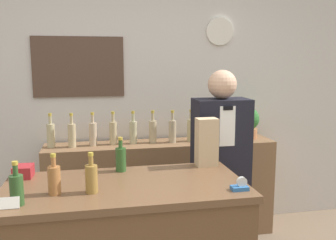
{
  "coord_description": "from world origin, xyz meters",
  "views": [
    {
      "loc": [
        -0.44,
        -1.57,
        1.67
      ],
      "look_at": [
        0.11,
        1.1,
        1.23
      ],
      "focal_mm": 40.0,
      "sensor_mm": 36.0,
      "label": 1
    }
  ],
  "objects": [
    {
      "name": "shelf_bottle_5",
      "position": [
        0.1,
        1.76,
        1.02
      ],
      "size": [
        0.07,
        0.07,
        0.3
      ],
      "color": "tan",
      "rests_on": "back_shelf"
    },
    {
      "name": "shelf_bottle_2",
      "position": [
        -0.44,
        1.76,
        1.02
      ],
      "size": [
        0.07,
        0.07,
        0.3
      ],
      "color": "tan",
      "rests_on": "back_shelf"
    },
    {
      "name": "shelf_bottle_7",
      "position": [
        0.46,
        1.75,
        1.02
      ],
      "size": [
        0.07,
        0.07,
        0.3
      ],
      "color": "tan",
      "rests_on": "back_shelf"
    },
    {
      "name": "price_card_left",
      "position": [
        -0.84,
        0.22,
        1.0
      ],
      "size": [
        0.09,
        0.02,
        0.06
      ],
      "color": "white",
      "rests_on": "display_counter"
    },
    {
      "name": "potted_plant",
      "position": [
        1.04,
        1.78,
        1.06
      ],
      "size": [
        0.22,
        0.22,
        0.3
      ],
      "color": "#B27047",
      "rests_on": "back_shelf"
    },
    {
      "name": "paper_bag",
      "position": [
        0.29,
        0.72,
        1.13
      ],
      "size": [
        0.14,
        0.1,
        0.32
      ],
      "color": "tan",
      "rests_on": "display_counter"
    },
    {
      "name": "shelf_bottle_8",
      "position": [
        0.64,
        1.74,
        1.02
      ],
      "size": [
        0.07,
        0.07,
        0.3
      ],
      "color": "tan",
      "rests_on": "back_shelf"
    },
    {
      "name": "shelf_bottle_0",
      "position": [
        -0.8,
        1.77,
        1.02
      ],
      "size": [
        0.07,
        0.07,
        0.3
      ],
      "color": "tan",
      "rests_on": "back_shelf"
    },
    {
      "name": "counter_bottle_0",
      "position": [
        -0.81,
        0.26,
        1.06
      ],
      "size": [
        0.07,
        0.07,
        0.22
      ],
      "color": "#2A4C23",
      "rests_on": "display_counter"
    },
    {
      "name": "counter_bottle_1",
      "position": [
        -0.65,
        0.37,
        1.06
      ],
      "size": [
        0.07,
        0.07,
        0.22
      ],
      "color": "#A56938",
      "rests_on": "display_counter"
    },
    {
      "name": "shelf_bottle_4",
      "position": [
        -0.08,
        1.76,
        1.02
      ],
      "size": [
        0.07,
        0.07,
        0.3
      ],
      "color": "#B5AF85",
      "rests_on": "back_shelf"
    },
    {
      "name": "shelf_bottle_3",
      "position": [
        -0.26,
        1.77,
        1.02
      ],
      "size": [
        0.07,
        0.07,
        0.3
      ],
      "color": "tan",
      "rests_on": "back_shelf"
    },
    {
      "name": "counter_bottle_3",
      "position": [
        -0.27,
        0.71,
        1.06
      ],
      "size": [
        0.07,
        0.07,
        0.22
      ],
      "color": "#2D5626",
      "rests_on": "display_counter"
    },
    {
      "name": "counter_bottle_2",
      "position": [
        -0.46,
        0.36,
        1.06
      ],
      "size": [
        0.07,
        0.07,
        0.22
      ],
      "color": "olive",
      "rests_on": "display_counter"
    },
    {
      "name": "back_shelf",
      "position": [
        0.18,
        1.75,
        0.45
      ],
      "size": [
        2.12,
        0.39,
        0.91
      ],
      "color": "brown",
      "rests_on": "ground_plane"
    },
    {
      "name": "tape_dispenser",
      "position": [
        0.33,
        0.24,
        1.0
      ],
      "size": [
        0.09,
        0.06,
        0.07
      ],
      "color": "#2D66A8",
      "rests_on": "display_counter"
    },
    {
      "name": "gift_box",
      "position": [
        -0.85,
        0.7,
        1.01
      ],
      "size": [
        0.11,
        0.13,
        0.07
      ],
      "color": "maroon",
      "rests_on": "display_counter"
    },
    {
      "name": "back_wall",
      "position": [
        -0.0,
        2.0,
        1.35
      ],
      "size": [
        5.2,
        0.09,
        2.7
      ],
      "color": "silver",
      "rests_on": "ground_plane"
    },
    {
      "name": "shelf_bottle_9",
      "position": [
        0.82,
        1.76,
        1.02
      ],
      "size": [
        0.07,
        0.07,
        0.3
      ],
      "color": "tan",
      "rests_on": "back_shelf"
    },
    {
      "name": "shelf_bottle_1",
      "position": [
        -0.62,
        1.73,
        1.02
      ],
      "size": [
        0.07,
        0.07,
        0.3
      ],
      "color": "tan",
      "rests_on": "back_shelf"
    },
    {
      "name": "shelf_bottle_6",
      "position": [
        0.28,
        1.74,
        1.02
      ],
      "size": [
        0.07,
        0.07,
        0.3
      ],
      "color": "tan",
      "rests_on": "back_shelf"
    },
    {
      "name": "shopkeeper",
      "position": [
        0.48,
        0.99,
        0.8
      ],
      "size": [
        0.4,
        0.25,
        1.6
      ],
      "color": "black",
      "rests_on": "ground_plane"
    }
  ]
}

